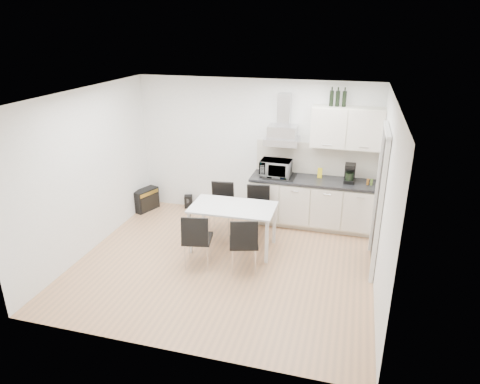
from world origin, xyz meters
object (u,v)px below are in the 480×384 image
at_px(chair_far_right, 257,212).
at_px(chair_far_left, 221,209).
at_px(chair_near_left, 198,239).
at_px(chair_near_right, 244,243).
at_px(floor_speaker, 188,201).
at_px(dining_table, 233,211).
at_px(kitchenette, 315,183).
at_px(guitar_amp, 146,200).

bearing_deg(chair_far_right, chair_far_left, -5.66).
height_order(chair_far_left, chair_near_left, same).
distance_m(chair_near_right, floor_speaker, 2.61).
bearing_deg(dining_table, floor_speaker, 133.42).
height_order(kitchenette, chair_far_left, kitchenette).
distance_m(dining_table, chair_far_left, 0.70).
bearing_deg(dining_table, guitar_amp, 152.75).
distance_m(chair_far_right, floor_speaker, 1.84).
bearing_deg(chair_near_right, chair_far_right, 76.55).
xyz_separation_m(chair_far_left, chair_near_left, (0.01, -1.20, 0.00)).
height_order(kitchenette, chair_near_right, kitchenette).
distance_m(dining_table, guitar_amp, 2.41).
bearing_deg(chair_far_left, kitchenette, -162.56).
bearing_deg(kitchenette, chair_near_left, -129.59).
relative_size(chair_far_left, floor_speaker, 3.40).
relative_size(kitchenette, chair_near_right, 2.86).
height_order(kitchenette, floor_speaker, kitchenette).
height_order(chair_near_right, floor_speaker, chair_near_right).
bearing_deg(kitchenette, chair_far_left, -156.68).
xyz_separation_m(chair_near_left, guitar_amp, (-1.75, 1.71, -0.22)).
bearing_deg(guitar_amp, floor_speaker, 43.05).
bearing_deg(chair_far_left, chair_near_right, 116.40).
relative_size(chair_far_right, chair_near_right, 1.00).
xyz_separation_m(chair_near_left, chair_near_right, (0.71, 0.07, 0.00)).
relative_size(chair_near_left, floor_speaker, 3.40).
bearing_deg(chair_far_left, floor_speaker, -46.87).
height_order(dining_table, chair_far_left, chair_far_left).
relative_size(kitchenette, chair_far_right, 2.86).
bearing_deg(chair_near_left, floor_speaker, 104.89).
distance_m(chair_far_left, chair_near_right, 1.34).
relative_size(chair_near_left, guitar_amp, 1.55).
xyz_separation_m(dining_table, guitar_amp, (-2.12, 1.05, -0.45)).
distance_m(kitchenette, guitar_amp, 3.36).
bearing_deg(kitchenette, guitar_amp, -177.19).
bearing_deg(dining_table, chair_far_left, 124.38).
distance_m(kitchenette, chair_far_left, 1.75).
distance_m(chair_near_left, floor_speaker, 2.28).
bearing_deg(kitchenette, chair_far_right, -144.14).
bearing_deg(chair_near_left, chair_far_left, 79.86).
relative_size(chair_near_right, floor_speaker, 3.40).
distance_m(kitchenette, chair_near_right, 2.03).
bearing_deg(guitar_amp, kitchenette, 22.95).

